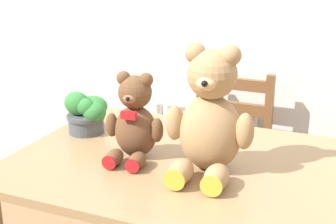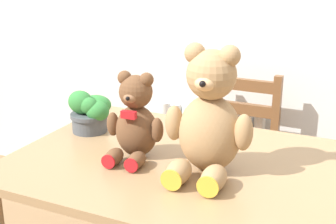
# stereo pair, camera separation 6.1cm
# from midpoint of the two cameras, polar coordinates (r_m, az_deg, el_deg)

# --- Properties ---
(radiator) EXTENTS (0.64, 0.10, 0.62)m
(radiator) POSITION_cam_midpoint_polar(r_m,az_deg,el_deg) (2.76, 5.64, -6.35)
(radiator) COLOR silver
(radiator) RESTS_ON ground_plane
(dining_table) EXTENTS (1.33, 0.85, 0.76)m
(dining_table) POSITION_cam_midpoint_polar(r_m,az_deg,el_deg) (1.64, 5.57, -9.78)
(dining_table) COLOR #9E7A51
(dining_table) RESTS_ON ground_plane
(wooden_chair_behind) EXTENTS (0.41, 0.44, 0.87)m
(wooden_chair_behind) POSITION_cam_midpoint_polar(r_m,az_deg,el_deg) (2.43, 8.32, -5.93)
(wooden_chair_behind) COLOR brown
(wooden_chair_behind) RESTS_ON ground_plane
(teddy_bear_left) EXTENTS (0.21, 0.22, 0.30)m
(teddy_bear_left) POSITION_cam_midpoint_polar(r_m,az_deg,el_deg) (1.60, -2.94, -1.17)
(teddy_bear_left) COLOR brown
(teddy_bear_left) RESTS_ON dining_table
(teddy_bear_right) EXTENTS (0.29, 0.29, 0.42)m
(teddy_bear_right) POSITION_cam_midpoint_polar(r_m,az_deg,el_deg) (1.48, 6.18, -0.90)
(teddy_bear_right) COLOR tan
(teddy_bear_right) RESTS_ON dining_table
(potted_plant) EXTENTS (0.18, 0.17, 0.17)m
(potted_plant) POSITION_cam_midpoint_polar(r_m,az_deg,el_deg) (1.88, -8.56, 0.15)
(potted_plant) COLOR #4C5156
(potted_plant) RESTS_ON dining_table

